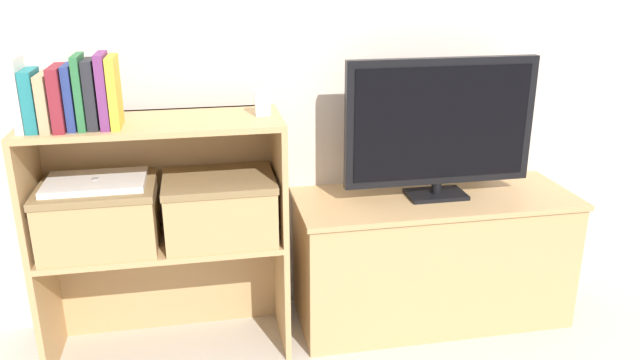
# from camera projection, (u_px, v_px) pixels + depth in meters

# --- Properties ---
(ground_plane) EXTENTS (16.00, 16.00, 0.00)m
(ground_plane) POSITION_uv_depth(u_px,v_px,m) (329.00, 356.00, 2.28)
(ground_plane) COLOR #BCB2A3
(wall_back) EXTENTS (10.00, 0.05, 2.40)m
(wall_back) POSITION_uv_depth(u_px,v_px,m) (306.00, 8.00, 2.28)
(wall_back) COLOR beige
(wall_back) RESTS_ON ground_plane
(tv_stand) EXTENTS (1.07, 0.42, 0.52)m
(tv_stand) POSITION_uv_depth(u_px,v_px,m) (432.00, 257.00, 2.46)
(tv_stand) COLOR tan
(tv_stand) RESTS_ON ground_plane
(tv) EXTENTS (0.72, 0.14, 0.52)m
(tv) POSITION_uv_depth(u_px,v_px,m) (440.00, 125.00, 2.28)
(tv) COLOR black
(tv) RESTS_ON tv_stand
(bookshelf_lower_tier) EXTENTS (0.84, 0.33, 0.44)m
(bookshelf_lower_tier) POSITION_uv_depth(u_px,v_px,m) (168.00, 272.00, 2.29)
(bookshelf_lower_tier) COLOR tan
(bookshelf_lower_tier) RESTS_ON ground_plane
(bookshelf_upper_tier) EXTENTS (0.84, 0.33, 0.43)m
(bookshelf_upper_tier) POSITION_uv_depth(u_px,v_px,m) (158.00, 159.00, 2.15)
(bookshelf_upper_tier) COLOR tan
(bookshelf_upper_tier) RESTS_ON bookshelf_lower_tier
(book_ivory) EXTENTS (0.02, 0.13, 0.22)m
(book_ivory) POSITION_uv_depth(u_px,v_px,m) (19.00, 94.00, 1.88)
(book_ivory) COLOR silver
(book_ivory) RESTS_ON bookshelf_upper_tier
(book_teal) EXTENTS (0.04, 0.13, 0.19)m
(book_teal) POSITION_uv_depth(u_px,v_px,m) (32.00, 100.00, 1.89)
(book_teal) COLOR #1E7075
(book_teal) RESTS_ON bookshelf_upper_tier
(book_tan) EXTENTS (0.03, 0.16, 0.17)m
(book_tan) POSITION_uv_depth(u_px,v_px,m) (46.00, 102.00, 1.90)
(book_tan) COLOR tan
(book_tan) RESTS_ON bookshelf_upper_tier
(book_maroon) EXTENTS (0.03, 0.16, 0.20)m
(book_maroon) POSITION_uv_depth(u_px,v_px,m) (59.00, 98.00, 1.90)
(book_maroon) COLOR maroon
(book_maroon) RESTS_ON bookshelf_upper_tier
(book_navy) EXTENTS (0.02, 0.13, 0.20)m
(book_navy) POSITION_uv_depth(u_px,v_px,m) (71.00, 97.00, 1.91)
(book_navy) COLOR navy
(book_navy) RESTS_ON bookshelf_upper_tier
(book_forest) EXTENTS (0.02, 0.13, 0.23)m
(book_forest) POSITION_uv_depth(u_px,v_px,m) (81.00, 92.00, 1.91)
(book_forest) COLOR #286638
(book_forest) RESTS_ON bookshelf_upper_tier
(book_charcoal) EXTENTS (0.03, 0.12, 0.21)m
(book_charcoal) POSITION_uv_depth(u_px,v_px,m) (92.00, 94.00, 1.92)
(book_charcoal) COLOR #232328
(book_charcoal) RESTS_ON bookshelf_upper_tier
(book_plum) EXTENTS (0.03, 0.14, 0.23)m
(book_plum) POSITION_uv_depth(u_px,v_px,m) (104.00, 91.00, 1.92)
(book_plum) COLOR #6B2D66
(book_plum) RESTS_ON bookshelf_upper_tier
(book_mustard) EXTENTS (0.03, 0.14, 0.22)m
(book_mustard) POSITION_uv_depth(u_px,v_px,m) (114.00, 92.00, 1.93)
(book_mustard) COLOR gold
(book_mustard) RESTS_ON bookshelf_upper_tier
(baby_monitor) EXTENTS (0.05, 0.03, 0.12)m
(baby_monitor) POSITION_uv_depth(u_px,v_px,m) (263.00, 103.00, 2.09)
(baby_monitor) COLOR white
(baby_monitor) RESTS_ON bookshelf_upper_tier
(storage_basket_left) EXTENTS (0.38, 0.30, 0.22)m
(storage_basket_left) POSITION_uv_depth(u_px,v_px,m) (99.00, 213.00, 2.09)
(storage_basket_left) COLOR tan
(storage_basket_left) RESTS_ON bookshelf_lower_tier
(storage_basket_right) EXTENTS (0.38, 0.30, 0.22)m
(storage_basket_right) POSITION_uv_depth(u_px,v_px,m) (220.00, 205.00, 2.17)
(storage_basket_right) COLOR tan
(storage_basket_right) RESTS_ON bookshelf_lower_tier
(laptop) EXTENTS (0.32, 0.23, 0.02)m
(laptop) POSITION_uv_depth(u_px,v_px,m) (96.00, 182.00, 2.06)
(laptop) COLOR white
(laptop) RESTS_ON storage_basket_left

